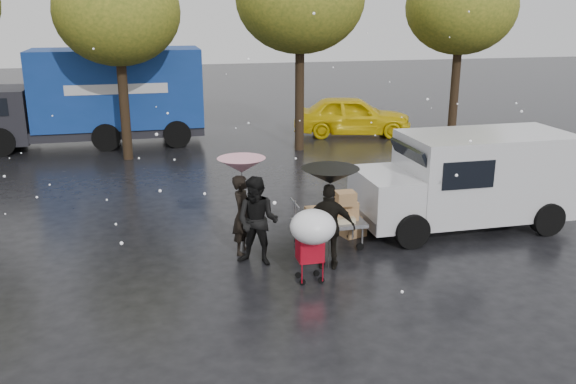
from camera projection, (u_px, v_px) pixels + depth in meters
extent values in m
plane|color=black|center=(303.00, 266.00, 12.17)|extent=(90.00, 90.00, 0.00)
imported|color=black|center=(243.00, 215.00, 12.57)|extent=(0.64, 0.73, 1.68)
imported|color=black|center=(258.00, 221.00, 12.00)|extent=(1.10, 1.02, 1.80)
imported|color=black|center=(329.00, 227.00, 11.83)|extent=(1.09, 0.75, 1.72)
cylinder|color=#4C4C4C|center=(243.00, 210.00, 12.53)|extent=(0.02, 0.02, 1.90)
cone|color=#CA5373|center=(241.00, 165.00, 12.26)|extent=(0.98, 0.98, 0.30)
sphere|color=#4C4C4C|center=(241.00, 164.00, 12.25)|extent=(0.06, 0.06, 0.06)
cylinder|color=#4C4C4C|center=(329.00, 223.00, 11.81)|extent=(0.02, 0.02, 1.89)
cone|color=black|center=(330.00, 176.00, 11.53)|extent=(1.11, 1.11, 0.30)
sphere|color=#4C4C4C|center=(330.00, 174.00, 11.52)|extent=(0.06, 0.06, 0.06)
cube|color=slate|center=(329.00, 223.00, 12.94)|extent=(1.50, 0.80, 0.08)
cylinder|color=slate|center=(295.00, 215.00, 12.71)|extent=(0.04, 0.04, 0.60)
cube|color=brown|center=(343.00, 210.00, 13.05)|extent=(0.55, 0.45, 0.40)
cube|color=brown|center=(317.00, 216.00, 12.72)|extent=(0.45, 0.40, 0.35)
cube|color=brown|center=(345.00, 198.00, 12.70)|extent=(0.40, 0.35, 0.28)
cube|color=tan|center=(331.00, 218.00, 12.93)|extent=(0.90, 0.55, 0.12)
cylinder|color=black|center=(305.00, 252.00, 12.65)|extent=(0.16, 0.05, 0.16)
cylinder|color=black|center=(298.00, 241.00, 13.25)|extent=(0.16, 0.05, 0.16)
cylinder|color=black|center=(360.00, 247.00, 12.92)|extent=(0.16, 0.05, 0.16)
cylinder|color=black|center=(350.00, 236.00, 13.51)|extent=(0.16, 0.05, 0.16)
cube|color=#9D0918|center=(310.00, 249.00, 11.32)|extent=(0.47, 0.41, 0.45)
cylinder|color=#9D0918|center=(313.00, 233.00, 11.03)|extent=(0.42, 0.02, 0.02)
cylinder|color=#4C4C4C|center=(313.00, 237.00, 11.05)|extent=(0.02, 0.02, 0.60)
ellipsoid|color=white|center=(313.00, 227.00, 10.99)|extent=(0.84, 0.84, 0.63)
cylinder|color=black|center=(303.00, 282.00, 11.30)|extent=(0.12, 0.04, 0.12)
cylinder|color=black|center=(298.00, 275.00, 11.60)|extent=(0.12, 0.04, 0.12)
cylinder|color=black|center=(321.00, 280.00, 11.38)|extent=(0.12, 0.04, 0.12)
cylinder|color=black|center=(316.00, 273.00, 11.68)|extent=(0.12, 0.04, 0.12)
cube|color=silver|center=(484.00, 174.00, 14.10)|extent=(3.80, 2.00, 1.90)
cube|color=silver|center=(387.00, 197.00, 13.69)|extent=(1.20, 1.95, 1.10)
cube|color=black|center=(412.00, 159.00, 13.56)|extent=(0.37, 1.70, 0.67)
cube|color=slate|center=(363.00, 216.00, 13.68)|extent=(0.12, 1.90, 0.25)
cylinder|color=black|center=(412.00, 231.00, 12.98)|extent=(0.76, 0.28, 0.76)
cylinder|color=black|center=(379.00, 204.00, 14.75)|extent=(0.76, 0.28, 0.76)
cylinder|color=black|center=(547.00, 219.00, 13.72)|extent=(0.76, 0.28, 0.76)
cylinder|color=black|center=(500.00, 194.00, 15.49)|extent=(0.76, 0.28, 0.76)
cube|color=navy|center=(118.00, 88.00, 22.41)|extent=(6.00, 2.50, 2.80)
cube|color=black|center=(94.00, 130.00, 22.64)|extent=(8.00, 2.30, 0.35)
cube|color=silver|center=(117.00, 89.00, 21.21)|extent=(3.50, 0.03, 0.35)
cylinder|color=black|center=(0.00, 142.00, 20.92)|extent=(1.00, 0.30, 1.00)
cylinder|color=black|center=(13.00, 129.00, 23.06)|extent=(1.00, 0.30, 1.00)
cylinder|color=black|center=(177.00, 134.00, 22.26)|extent=(1.00, 0.30, 1.00)
cylinder|color=black|center=(174.00, 123.00, 24.39)|extent=(1.00, 0.30, 1.00)
cube|color=brown|center=(353.00, 226.00, 13.70)|extent=(0.61, 0.55, 0.47)
cube|color=brown|center=(413.00, 211.00, 14.79)|extent=(0.53, 0.43, 0.39)
imported|color=yellow|center=(352.00, 116.00, 24.31)|extent=(4.95, 2.96, 1.58)
cylinder|color=black|center=(123.00, 93.00, 20.04)|extent=(0.32, 0.32, 4.48)
ellipsoid|color=#415117|center=(117.00, 12.00, 19.30)|extent=(4.00, 4.00, 3.40)
cylinder|color=black|center=(300.00, 81.00, 21.31)|extent=(0.32, 0.32, 4.90)
cylinder|color=black|center=(455.00, 81.00, 22.69)|extent=(0.32, 0.32, 4.62)
ellipsoid|color=#415117|center=(461.00, 7.00, 21.92)|extent=(4.00, 4.00, 3.40)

